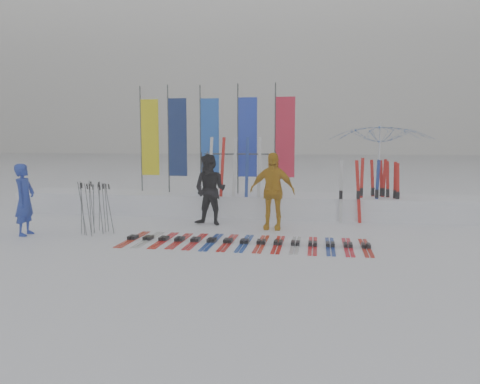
% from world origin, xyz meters
% --- Properties ---
extents(ground, '(120.00, 120.00, 0.00)m').
position_xyz_m(ground, '(0.00, 0.00, 0.00)').
color(ground, white).
rests_on(ground, ground).
extents(snow_bank, '(14.00, 1.60, 0.60)m').
position_xyz_m(snow_bank, '(0.00, 4.60, 0.30)').
color(snow_bank, white).
rests_on(snow_bank, ground).
extents(person_blue, '(0.45, 0.64, 1.65)m').
position_xyz_m(person_blue, '(-4.67, 0.81, 0.82)').
color(person_blue, '#1B33A0').
rests_on(person_blue, ground).
extents(person_black, '(1.02, 0.87, 1.81)m').
position_xyz_m(person_black, '(-0.77, 2.76, 0.91)').
color(person_black, black).
rests_on(person_black, ground).
extents(person_yellow, '(1.13, 0.53, 1.88)m').
position_xyz_m(person_yellow, '(0.85, 2.47, 0.94)').
color(person_yellow, '#D0910D').
rests_on(person_yellow, ground).
extents(tent_canopy, '(3.81, 3.85, 2.72)m').
position_xyz_m(tent_canopy, '(3.78, 5.58, 1.36)').
color(tent_canopy, white).
rests_on(tent_canopy, ground).
extents(ski_row, '(5.16, 1.69, 0.07)m').
position_xyz_m(ski_row, '(0.44, 0.76, 0.04)').
color(ski_row, '#B11F0E').
rests_on(ski_row, ground).
extents(pole_cluster, '(0.73, 0.77, 1.24)m').
position_xyz_m(pole_cluster, '(-3.18, 1.22, 0.60)').
color(pole_cluster, '#595B60').
rests_on(pole_cluster, ground).
extents(feather_flags, '(4.72, 0.25, 3.20)m').
position_xyz_m(feather_flags, '(-1.17, 4.78, 2.24)').
color(feather_flags, '#383A3F').
rests_on(feather_flags, ground).
extents(ski_rack, '(2.04, 0.80, 1.23)m').
position_xyz_m(ski_rack, '(-0.26, 4.20, 1.38)').
color(ski_rack, '#383A3F').
rests_on(ski_rack, ground).
extents(upright_skis, '(1.71, 1.23, 1.69)m').
position_xyz_m(upright_skis, '(3.56, 4.26, 0.81)').
color(upright_skis, red).
rests_on(upright_skis, ground).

